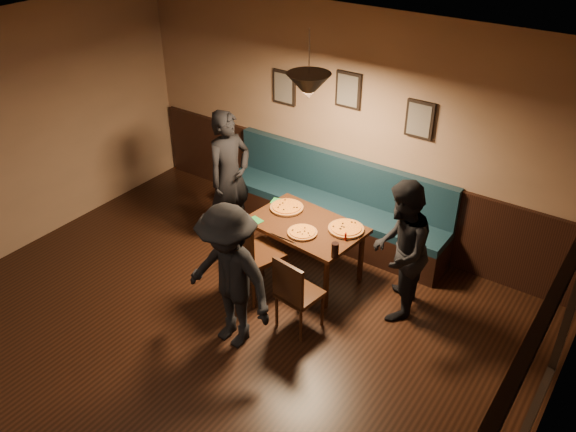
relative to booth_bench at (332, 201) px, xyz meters
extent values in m
plane|color=black|center=(0.00, -3.20, -0.50)|extent=(7.00, 7.00, 0.00)
plane|color=silver|center=(0.00, -3.20, 2.30)|extent=(7.00, 7.00, 0.00)
plane|color=#8C704F|center=(0.00, 0.30, 0.90)|extent=(6.00, 0.00, 6.00)
cube|color=black|center=(0.00, 0.27, 0.00)|extent=(5.88, 0.06, 1.00)
cube|color=black|center=(2.96, -2.70, 1.00)|extent=(0.06, 2.56, 1.86)
plane|color=black|center=(2.93, -2.70, 1.00)|extent=(0.00, 2.40, 2.40)
cube|color=black|center=(-0.90, 0.27, 1.20)|extent=(0.32, 0.04, 0.42)
cube|color=black|center=(0.00, 0.27, 1.35)|extent=(0.32, 0.04, 0.42)
cube|color=black|center=(0.90, 0.27, 1.20)|extent=(0.32, 0.04, 0.42)
cone|color=black|center=(0.17, -0.84, 1.75)|extent=(0.44, 0.44, 0.25)
cube|color=black|center=(0.17, -0.84, -0.17)|extent=(1.32, 0.92, 0.67)
imported|color=black|center=(-1.02, -0.71, 0.34)|extent=(0.50, 0.67, 1.68)
imported|color=black|center=(1.30, -0.85, 0.27)|extent=(0.76, 0.87, 1.53)
imported|color=black|center=(0.18, -2.17, 0.27)|extent=(1.03, 0.64, 1.54)
cylinder|color=#C16324|center=(-0.19, -0.70, 0.19)|extent=(0.39, 0.39, 0.04)
cylinder|color=orange|center=(0.24, -1.03, 0.18)|extent=(0.38, 0.38, 0.04)
cylinder|color=gold|center=(0.60, -0.70, 0.19)|extent=(0.42, 0.42, 0.04)
cylinder|color=black|center=(0.75, -1.19, 0.25)|extent=(0.10, 0.10, 0.16)
cylinder|color=#890704|center=(0.69, -0.87, 0.22)|extent=(0.03, 0.03, 0.11)
cube|color=#217D32|center=(-0.38, -0.61, 0.17)|extent=(0.17, 0.17, 0.01)
cube|color=#1B672C|center=(-0.34, -1.12, 0.17)|extent=(0.19, 0.19, 0.01)
cube|color=silver|center=(0.11, -1.22, 0.17)|extent=(0.19, 0.02, 0.00)
camera|label=1|loc=(3.18, -5.52, 3.69)|focal=37.15mm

